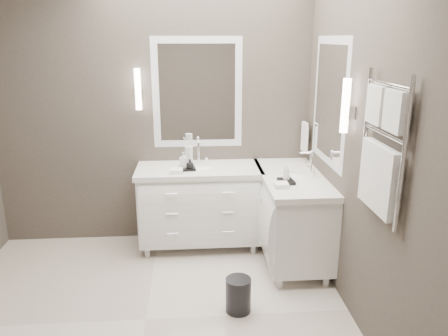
{
  "coord_description": "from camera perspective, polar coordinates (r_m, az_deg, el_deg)",
  "views": [
    {
      "loc": [
        0.38,
        -2.93,
        2.09
      ],
      "look_at": [
        0.66,
        0.7,
        1.0
      ],
      "focal_mm": 35.0,
      "sensor_mm": 36.0,
      "label": 1
    }
  ],
  "objects": [
    {
      "name": "floor",
      "position": [
        3.62,
        -10.18,
        -18.93
      ],
      "size": [
        3.2,
        3.0,
        0.01
      ],
      "primitive_type": "cube",
      "color": "beige",
      "rests_on": "ground"
    },
    {
      "name": "wall_back",
      "position": [
        4.51,
        -9.23,
        7.08
      ],
      "size": [
        3.2,
        0.01,
        2.7
      ],
      "primitive_type": "cube",
      "color": "#453E37",
      "rests_on": "floor"
    },
    {
      "name": "wall_front",
      "position": [
        1.64,
        -17.68,
        -10.73
      ],
      "size": [
        3.2,
        0.01,
        2.7
      ],
      "primitive_type": "cube",
      "color": "#453E37",
      "rests_on": "floor"
    },
    {
      "name": "wall_right",
      "position": [
        3.25,
        17.85,
        2.81
      ],
      "size": [
        0.01,
        3.0,
        2.7
      ],
      "primitive_type": "cube",
      "color": "#453E37",
      "rests_on": "floor"
    },
    {
      "name": "vanity_back",
      "position": [
        4.45,
        -3.2,
        -4.42
      ],
      "size": [
        1.24,
        0.59,
        0.97
      ],
      "color": "white",
      "rests_on": "floor"
    },
    {
      "name": "vanity_right",
      "position": [
        4.25,
        8.83,
        -5.63
      ],
      "size": [
        0.59,
        1.24,
        0.97
      ],
      "color": "white",
      "rests_on": "floor"
    },
    {
      "name": "mirror_back",
      "position": [
        4.45,
        -3.5,
        9.74
      ],
      "size": [
        0.9,
        0.02,
        1.1
      ],
      "color": "white",
      "rests_on": "wall_back"
    },
    {
      "name": "mirror_right",
      "position": [
        3.95,
        13.6,
        8.44
      ],
      "size": [
        0.02,
        0.9,
        1.1
      ],
      "color": "white",
      "rests_on": "wall_right"
    },
    {
      "name": "sconce_back",
      "position": [
        4.41,
        -11.17,
        9.96
      ],
      "size": [
        0.06,
        0.06,
        0.4
      ],
      "color": "white",
      "rests_on": "wall_back"
    },
    {
      "name": "sconce_right",
      "position": [
        3.38,
        15.58,
        7.7
      ],
      "size": [
        0.06,
        0.06,
        0.4
      ],
      "color": "white",
      "rests_on": "wall_right"
    },
    {
      "name": "towel_bar_corner",
      "position": [
        4.54,
        10.49,
        4.09
      ],
      "size": [
        0.03,
        0.22,
        0.3
      ],
      "color": "white",
      "rests_on": "wall_right"
    },
    {
      "name": "towel_ladder",
      "position": [
        2.87,
        19.83,
        1.69
      ],
      "size": [
        0.06,
        0.58,
        0.9
      ],
      "color": "white",
      "rests_on": "wall_right"
    },
    {
      "name": "waste_bin",
      "position": [
        3.58,
        1.87,
        -16.23
      ],
      "size": [
        0.21,
        0.21,
        0.28
      ],
      "primitive_type": "cylinder",
      "rotation": [
        0.0,
        0.0,
        0.03
      ],
      "color": "black",
      "rests_on": "floor"
    },
    {
      "name": "amenity_tray_back",
      "position": [
        4.25,
        -4.85,
        -0.09
      ],
      "size": [
        0.17,
        0.14,
        0.02
      ],
      "primitive_type": "cube",
      "rotation": [
        0.0,
        0.0,
        0.11
      ],
      "color": "black",
      "rests_on": "vanity_back"
    },
    {
      "name": "amenity_tray_right",
      "position": [
        3.91,
        8.11,
        -1.73
      ],
      "size": [
        0.14,
        0.18,
        0.03
      ],
      "primitive_type": "cube",
      "rotation": [
        0.0,
        0.0,
        0.07
      ],
      "color": "black",
      "rests_on": "vanity_right"
    },
    {
      "name": "water_bottle",
      "position": [
        4.27,
        -4.61,
        1.39
      ],
      "size": [
        0.09,
        0.09,
        0.22
      ],
      "primitive_type": "cylinder",
      "rotation": [
        0.0,
        0.0,
        0.14
      ],
      "color": "silver",
      "rests_on": "vanity_back"
    },
    {
      "name": "soap_bottle_a",
      "position": [
        4.25,
        -5.28,
        1.11
      ],
      "size": [
        0.09,
        0.09,
        0.15
      ],
      "primitive_type": "imported",
      "rotation": [
        0.0,
        0.0,
        -0.34
      ],
      "color": "white",
      "rests_on": "amenity_tray_back"
    },
    {
      "name": "soap_bottle_b",
      "position": [
        4.21,
        -4.46,
        0.55
      ],
      "size": [
        0.09,
        0.09,
        0.09
      ],
      "primitive_type": "imported",
      "rotation": [
        0.0,
        0.0,
        -0.37
      ],
      "color": "black",
      "rests_on": "amenity_tray_back"
    },
    {
      "name": "soap_bottle_c",
      "position": [
        3.88,
        8.17,
        -0.48
      ],
      "size": [
        0.07,
        0.07,
        0.15
      ],
      "primitive_type": "imported",
      "rotation": [
        0.0,
        0.0,
        -0.19
      ],
      "color": "white",
      "rests_on": "amenity_tray_right"
    }
  ]
}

